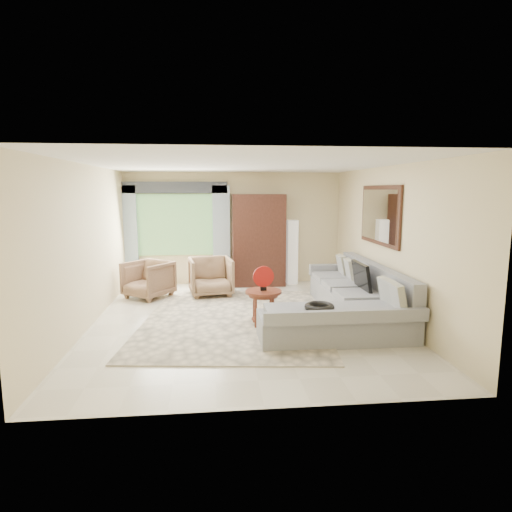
{
  "coord_description": "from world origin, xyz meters",
  "views": [
    {
      "loc": [
        -0.5,
        -7.01,
        2.2
      ],
      "look_at": [
        0.25,
        0.35,
        1.05
      ],
      "focal_mm": 30.0,
      "sensor_mm": 36.0,
      "label": 1
    }
  ],
  "objects": [
    {
      "name": "armoire",
      "position": [
        0.55,
        2.72,
        1.05
      ],
      "size": [
        1.2,
        0.55,
        2.1
      ],
      "primitive_type": "cube",
      "color": "#321810",
      "rests_on": "ground"
    },
    {
      "name": "sectional_sofa",
      "position": [
        1.78,
        -0.18,
        0.28
      ],
      "size": [
        2.3,
        3.46,
        0.9
      ],
      "color": "#92939A",
      "rests_on": "ground"
    },
    {
      "name": "window",
      "position": [
        -1.35,
        2.97,
        1.4
      ],
      "size": [
        1.8,
        0.04,
        1.4
      ],
      "primitive_type": "cube",
      "color": "#669E59",
      "rests_on": "wall_back"
    },
    {
      "name": "curtain_left",
      "position": [
        -2.4,
        2.88,
        1.15
      ],
      "size": [
        0.4,
        0.08,
        2.3
      ],
      "primitive_type": "cube",
      "color": "#9EB7CC",
      "rests_on": "ground"
    },
    {
      "name": "floor_lamp",
      "position": [
        1.35,
        2.78,
        0.75
      ],
      "size": [
        0.24,
        0.24,
        1.5
      ],
      "primitive_type": "cube",
      "color": "silver",
      "rests_on": "ground"
    },
    {
      "name": "tv_screen",
      "position": [
        2.05,
        0.01,
        0.72
      ],
      "size": [
        0.14,
        0.74,
        0.48
      ],
      "primitive_type": "cube",
      "rotation": [
        0.0,
        -0.17,
        0.0
      ],
      "color": "black",
      "rests_on": "sectional_sofa"
    },
    {
      "name": "ground",
      "position": [
        0.0,
        0.0,
        0.0
      ],
      "size": [
        6.0,
        6.0,
        0.0
      ],
      "primitive_type": "plane",
      "color": "silver",
      "rests_on": "ground"
    },
    {
      "name": "armchair_right",
      "position": [
        -0.55,
        1.81,
        0.4
      ],
      "size": [
        0.98,
        1.0,
        0.8
      ],
      "primitive_type": "imported",
      "rotation": [
        0.0,
        0.0,
        0.15
      ],
      "color": "brown",
      "rests_on": "ground"
    },
    {
      "name": "curtain_right",
      "position": [
        -0.3,
        2.88,
        1.15
      ],
      "size": [
        0.4,
        0.08,
        2.3
      ],
      "primitive_type": "cube",
      "color": "#9EB7CC",
      "rests_on": "ground"
    },
    {
      "name": "wall_mirror",
      "position": [
        2.46,
        0.35,
        1.75
      ],
      "size": [
        0.05,
        1.7,
        1.05
      ],
      "color": "black",
      "rests_on": "wall_right"
    },
    {
      "name": "red_disc",
      "position": [
        0.3,
        -0.33,
        0.82
      ],
      "size": [
        0.34,
        0.05,
        0.34
      ],
      "primitive_type": "cylinder",
      "rotation": [
        1.57,
        0.0,
        0.06
      ],
      "color": "#A01410",
      "rests_on": "coffee_table"
    },
    {
      "name": "armchair_left",
      "position": [
        -1.83,
        1.76,
        0.38
      ],
      "size": [
        1.15,
        1.15,
        0.76
      ],
      "primitive_type": "imported",
      "rotation": [
        0.0,
        0.0,
        -0.65
      ],
      "color": "#89614A",
      "rests_on": "ground"
    },
    {
      "name": "garden_hose",
      "position": [
        1.0,
        -1.22,
        0.55
      ],
      "size": [
        0.43,
        0.43,
        0.09
      ],
      "primitive_type": "torus",
      "color": "black",
      "rests_on": "sectional_sofa"
    },
    {
      "name": "potted_plant",
      "position": [
        -1.85,
        2.31,
        0.24
      ],
      "size": [
        0.55,
        0.52,
        0.49
      ],
      "primitive_type": "imported",
      "rotation": [
        0.0,
        0.0,
        0.38
      ],
      "color": "#999999",
      "rests_on": "ground"
    },
    {
      "name": "valance",
      "position": [
        -1.35,
        2.9,
        2.25
      ],
      "size": [
        2.4,
        0.12,
        0.26
      ],
      "primitive_type": "cube",
      "color": "#1E232D",
      "rests_on": "wall_back"
    },
    {
      "name": "area_rug",
      "position": [
        -0.15,
        0.06,
        0.01
      ],
      "size": [
        3.44,
        4.32,
        0.02
      ],
      "primitive_type": "cube",
      "rotation": [
        0.0,
        0.0,
        -0.11
      ],
      "color": "beige",
      "rests_on": "ground"
    },
    {
      "name": "coffee_table",
      "position": [
        0.3,
        -0.33,
        0.31
      ],
      "size": [
        0.59,
        0.59,
        0.59
      ],
      "rotation": [
        0.0,
        0.0,
        -0.43
      ],
      "color": "#531E16",
      "rests_on": "ground"
    }
  ]
}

